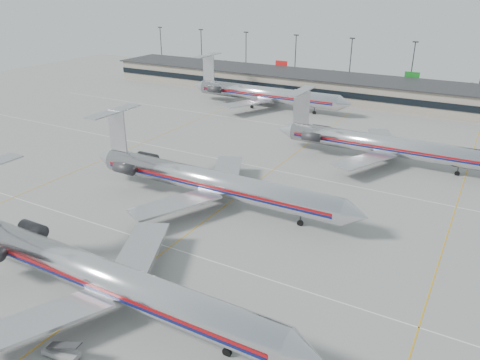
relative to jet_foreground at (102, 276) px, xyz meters
The scene contains 9 objects.
ground 4.24m from the jet_foreground, 114.85° to the left, with size 260.00×260.00×0.00m, color gray.
apron_markings 12.72m from the jet_foreground, 94.77° to the left, with size 160.00×0.15×0.02m, color silver.
terminal 100.18m from the jet_foreground, 90.58° to the left, with size 162.00×17.00×6.25m.
light_mast_row 114.31m from the jet_foreground, 90.51° to the left, with size 163.60×0.40×15.28m.
jet_foreground is the anchor object (origin of this frame).
jet_second_row 25.86m from the jet_foreground, 98.37° to the left, with size 46.22×27.22×12.10m.
jet_third_row 57.22m from the jet_foreground, 75.57° to the left, with size 42.89×26.38×11.73m.
jet_back_row 84.25m from the jet_foreground, 105.60° to the left, with size 45.86×28.21×12.54m.
belt_loader 8.19m from the jet_foreground, 74.64° to the right, with size 4.18×1.69×2.16m.
Camera 1 is at (32.56, -29.74, 30.85)m, focal length 35.00 mm.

